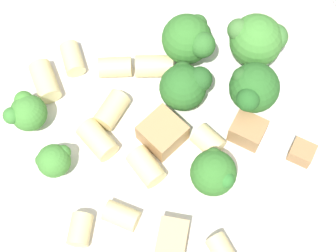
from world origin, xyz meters
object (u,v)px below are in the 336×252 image
Objects in this scene: rigatoni_3 at (76,55)px; rigatoni_8 at (154,66)px; broccoli_floret_4 at (185,86)px; rigatoni_4 at (208,141)px; rigatoni_0 at (115,67)px; rigatoni_9 at (81,230)px; pasta_bowl at (168,139)px; broccoli_floret_1 at (27,112)px; chicken_chunk_3 at (248,131)px; rigatoni_2 at (98,140)px; chicken_chunk_1 at (172,239)px; broccoli_floret_0 at (54,160)px; rigatoni_7 at (112,110)px; rigatoni_5 at (45,81)px; rigatoni_1 at (121,216)px; broccoli_floret_6 at (189,39)px; broccoli_floret_3 at (253,89)px; broccoli_floret_5 at (257,39)px; rigatoni_10 at (146,167)px; chicken_chunk_0 at (163,133)px; chicken_chunk_2 at (302,153)px; broccoli_floret_2 at (214,172)px.

rigatoni_3 is 0.87× the size of rigatoni_8.
rigatoni_4 is (0.04, -0.02, -0.01)m from broccoli_floret_4.
rigatoni_9 is (0.06, -0.11, -0.00)m from rigatoni_0.
pasta_bowl is 7.98× the size of broccoli_floret_1.
chicken_chunk_3 reaches higher than rigatoni_9.
pasta_bowl is 10.10× the size of rigatoni_0.
rigatoni_2 reaches higher than rigatoni_3.
broccoli_floret_1 is at bearing 177.68° from chicken_chunk_1.
pasta_bowl is 0.09m from rigatoni_3.
broccoli_floret_0 is 1.03× the size of rigatoni_7.
rigatoni_0 is 0.83× the size of rigatoni_5.
rigatoni_1 is 0.11m from chicken_chunk_3.
rigatoni_9 is 0.06m from chicken_chunk_1.
broccoli_floret_6 is 0.08m from rigatoni_4.
rigatoni_2 is at bearing 121.40° from rigatoni_9.
rigatoni_2 and chicken_chunk_3 have the same top height.
rigatoni_1 is at bearing -98.30° from broccoli_floret_3.
broccoli_floret_5 is 0.08m from rigatoni_4.
rigatoni_9 is 0.06m from rigatoni_10.
rigatoni_9 is (0.03, -0.06, -0.00)m from rigatoni_2.
rigatoni_0 is 0.06m from rigatoni_2.
rigatoni_5 is at bearing -167.51° from chicken_chunk_0.
rigatoni_10 is at bearing 148.03° from chicken_chunk_1.
rigatoni_7 is at bearing 44.49° from broccoli_floret_1.
rigatoni_1 is at bearing -89.08° from broccoli_floret_5.
rigatoni_3 is 0.14m from chicken_chunk_3.
broccoli_floret_0 is at bearing -98.18° from broccoli_floret_6.
chicken_chunk_2 is at bearing 15.26° from chicken_chunk_3.
chicken_chunk_1 is at bearing -49.82° from pasta_bowl.
chicken_chunk_2 is at bearing 44.01° from rigatoni_10.
chicken_chunk_2 is at bearing 9.20° from broccoli_floret_4.
broccoli_floret_3 is at bearing 81.70° from rigatoni_1.
pasta_bowl is 10.14× the size of chicken_chunk_1.
chicken_chunk_1 is at bearing -33.61° from rigatoni_0.
rigatoni_4 is 0.03m from chicken_chunk_0.
rigatoni_4 is (0.12, 0.01, 0.00)m from rigatoni_3.
rigatoni_9 is at bearing -121.68° from chicken_chunk_2.
rigatoni_10 is (0.01, -0.03, 0.02)m from pasta_bowl.
broccoli_floret_5 reaches higher than chicken_chunk_3.
rigatoni_3 is (-0.05, 0.07, -0.01)m from broccoli_floret_0.
broccoli_floret_5 is 1.57× the size of rigatoni_5.
rigatoni_8 reaches higher than rigatoni_0.
pasta_bowl is 8.99× the size of broccoli_floret_0.
broccoli_floret_5 is 0.12m from rigatoni_7.
rigatoni_7 is (0.05, 0.01, -0.00)m from rigatoni_5.
rigatoni_10 is (0.01, 0.06, 0.00)m from rigatoni_9.
broccoli_floret_6 is at bearing 160.82° from chicken_chunk_3.
broccoli_floret_2 is 1.53× the size of rigatoni_10.
broccoli_floret_4 is 1.52× the size of chicken_chunk_1.
broccoli_floret_0 reaches higher than pasta_bowl.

